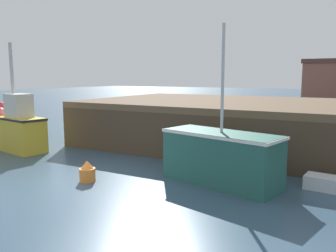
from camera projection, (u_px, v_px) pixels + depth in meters
ground at (70, 184)px, 10.04m from camera, size 120.00×160.00×0.10m
pier at (245, 110)px, 14.55m from camera, size 14.10×8.14×1.97m
fishing_boat_near_left at (15, 127)px, 14.38m from camera, size 3.40×1.73×4.39m
fishing_boat_near_right at (221, 157)px, 9.84m from camera, size 3.62×2.05×4.48m
mooring_buoy_foreground at (87, 172)px, 10.10m from camera, size 0.46×0.46×0.63m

